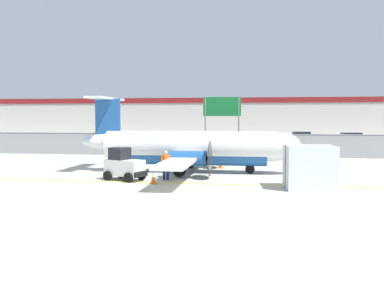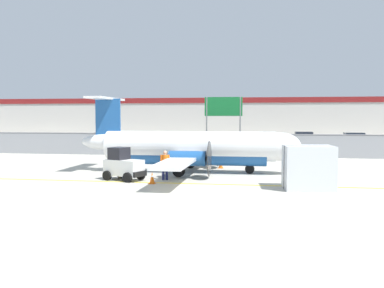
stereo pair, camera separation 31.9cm
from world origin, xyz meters
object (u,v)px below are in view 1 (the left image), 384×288
traffic_cone_near_left (153,178)px  highway_sign (222,111)px  ground_crew_worker (166,164)px  parked_car_0 (102,139)px  baggage_tug (124,165)px  parked_car_4 (262,143)px  parked_car_5 (300,138)px  parked_car_6 (350,139)px  parked_car_1 (129,141)px  traffic_cone_near_right (221,164)px  parked_car_2 (172,142)px  cargo_container (310,167)px  commuter_airplane (194,148)px  parked_car_3 (237,138)px

traffic_cone_near_left → highway_sign: bearing=82.8°
ground_crew_worker → parked_car_0: same height
baggage_tug → ground_crew_worker: (2.37, 0.41, 0.10)m
parked_car_4 → parked_car_5: bearing=-119.6°
baggage_tug → parked_car_6: size_ratio=0.60×
baggage_tug → parked_car_0: (-11.13, 26.32, 0.04)m
traffic_cone_near_left → parked_car_5: 35.59m
parked_car_5 → ground_crew_worker: bearing=71.7°
parked_car_1 → parked_car_6: bearing=16.1°
traffic_cone_near_right → parked_car_1: parked_car_1 is taller
parked_car_2 → parked_car_1: bearing=162.6°
parked_car_0 → parked_car_1: size_ratio=1.02×
baggage_tug → parked_car_0: 28.57m
parked_car_0 → parked_car_2: size_ratio=1.00×
cargo_container → highway_sign: bearing=102.7°
parked_car_1 → parked_car_4: 14.80m
parked_car_2 → baggage_tug: bearing=-84.0°
cargo_container → highway_sign: size_ratio=0.47×
commuter_airplane → parked_car_2: bearing=105.5°
parked_car_2 → highway_sign: (5.58, -3.76, 3.24)m
parked_car_2 → parked_car_4: 9.53m
baggage_tug → highway_sign: bearing=97.5°
parked_car_0 → parked_car_6: 30.25m
parked_car_5 → parked_car_1: bearing=26.6°
traffic_cone_near_left → ground_crew_worker: bearing=74.9°
cargo_container → parked_car_0: bearing=122.6°
parked_car_5 → parked_car_3: bearing=10.2°
parked_car_1 → parked_car_2: bearing=-20.3°
parked_car_1 → highway_sign: (10.91, -5.68, 3.24)m
parked_car_2 → highway_sign: 7.47m
cargo_container → parked_car_5: (2.97, 34.21, -0.21)m
parked_car_4 → traffic_cone_near_left: bearing=70.9°
cargo_container → parked_car_5: bearing=80.2°
parked_car_4 → parked_car_6: bearing=-146.5°
ground_crew_worker → parked_car_2: (-3.67, 20.57, -0.06)m
parked_car_0 → parked_car_4: size_ratio=0.99×
commuter_airplane → highway_sign: highway_sign is taller
traffic_cone_near_left → parked_car_0: parked_car_0 is taller
parked_car_3 → parked_car_4: bearing=105.1°
parked_car_2 → parked_car_6: (20.14, 9.50, 0.00)m
traffic_cone_near_left → traffic_cone_near_right: same height
baggage_tug → cargo_container: size_ratio=1.00×
parked_car_0 → baggage_tug: bearing=110.1°
commuter_airplane → traffic_cone_near_right: 3.26m
traffic_cone_near_left → parked_car_4: 24.06m
traffic_cone_near_right → parked_car_2: 15.82m
baggage_tug → parked_car_4: (8.15, 22.20, 0.04)m
baggage_tug → parked_car_5: 35.28m
traffic_cone_near_right → parked_car_6: parked_car_6 is taller
commuter_airplane → parked_car_1: size_ratio=3.80×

